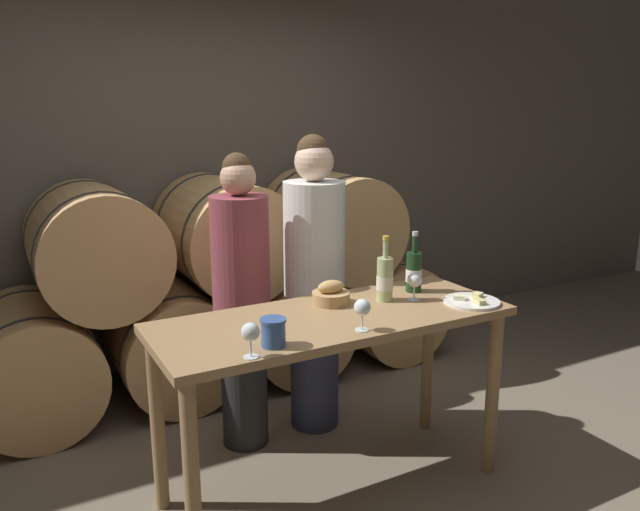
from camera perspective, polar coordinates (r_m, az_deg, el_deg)
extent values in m
plane|color=#726654|center=(3.22, 1.14, -20.45)|extent=(10.00, 10.00, 0.00)
cube|color=#60594F|center=(4.48, -11.56, 10.75)|extent=(10.00, 0.12, 3.20)
cylinder|color=tan|center=(3.99, -24.74, -8.94)|extent=(0.71, 0.88, 0.71)
cylinder|color=#2D2D33|center=(3.73, -24.40, -10.48)|extent=(0.73, 0.02, 0.73)
cylinder|color=#2D2D33|center=(4.26, -25.04, -7.60)|extent=(0.73, 0.02, 0.73)
cylinder|color=tan|center=(4.10, -13.67, -7.45)|extent=(0.71, 0.88, 0.71)
cylinder|color=#2D2D33|center=(3.85, -12.55, -8.82)|extent=(0.73, 0.02, 0.73)
cylinder|color=#2D2D33|center=(4.36, -14.65, -6.24)|extent=(0.73, 0.02, 0.73)
cylinder|color=tan|center=(4.35, -3.58, -5.85)|extent=(0.71, 0.88, 0.71)
cylinder|color=#2D2D33|center=(4.11, -1.90, -7.00)|extent=(0.73, 0.02, 0.73)
cylinder|color=#2D2D33|center=(4.59, -5.08, -4.81)|extent=(0.73, 0.02, 0.73)
cylinder|color=tan|center=(4.72, 5.13, -4.30)|extent=(0.71, 0.88, 0.71)
cylinder|color=#2D2D33|center=(4.50, 7.12, -5.25)|extent=(0.73, 0.02, 0.73)
cylinder|color=#2D2D33|center=(4.94, 3.32, -3.43)|extent=(0.73, 0.02, 0.73)
cylinder|color=tan|center=(3.84, -19.86, 0.69)|extent=(0.71, 0.88, 0.71)
cylinder|color=#2D2D33|center=(3.57, -19.13, -0.19)|extent=(0.73, 0.02, 0.73)
cylinder|color=#2D2D33|center=(4.12, -20.49, 1.45)|extent=(0.73, 0.02, 0.73)
cylinder|color=tan|center=(4.03, -8.78, 1.92)|extent=(0.71, 0.88, 0.71)
cylinder|color=#2D2D33|center=(3.77, -7.32, 1.17)|extent=(0.73, 0.02, 0.73)
cylinder|color=#2D2D33|center=(4.29, -10.07, 2.58)|extent=(0.73, 0.02, 0.73)
cylinder|color=tan|center=(4.36, 0.99, 2.95)|extent=(0.71, 0.88, 0.71)
cylinder|color=#2D2D33|center=(4.12, 2.93, 2.31)|extent=(0.73, 0.02, 0.73)
cylinder|color=#2D2D33|center=(4.60, -0.74, 3.52)|extent=(0.73, 0.02, 0.73)
cylinder|color=#99754C|center=(2.55, -11.63, -19.61)|extent=(0.06, 0.06, 0.84)
cylinder|color=#99754C|center=(3.24, 15.48, -12.16)|extent=(0.06, 0.06, 0.84)
cylinder|color=#99754C|center=(2.97, -14.64, -14.62)|extent=(0.06, 0.06, 0.84)
cylinder|color=#99754C|center=(3.58, 9.82, -9.28)|extent=(0.06, 0.06, 0.84)
cube|color=#99754C|center=(2.83, 1.22, -5.85)|extent=(1.64, 0.63, 0.04)
cylinder|color=#232326|center=(3.43, -6.95, -10.99)|extent=(0.25, 0.25, 0.76)
cylinder|color=#8C3D47|center=(3.21, -7.30, 0.12)|extent=(0.30, 0.30, 0.60)
sphere|color=tan|center=(3.14, -7.51, 7.07)|extent=(0.18, 0.18, 0.18)
sphere|color=#47331E|center=(3.15, -7.61, 7.98)|extent=(0.15, 0.15, 0.15)
cylinder|color=#2D334C|center=(3.59, -0.51, -9.51)|extent=(0.27, 0.27, 0.79)
cylinder|color=silver|center=(3.38, -0.54, 1.54)|extent=(0.33, 0.33, 0.62)
sphere|color=beige|center=(3.31, -0.55, 8.58)|extent=(0.21, 0.21, 0.21)
sphere|color=#47331E|center=(3.32, -0.66, 9.58)|extent=(0.17, 0.17, 0.17)
cylinder|color=#193819|center=(3.18, 8.58, -1.51)|extent=(0.08, 0.08, 0.20)
cylinder|color=#193819|center=(3.15, 8.67, 1.02)|extent=(0.03, 0.03, 0.09)
cylinder|color=#B7B7BC|center=(3.14, 8.70, 1.98)|extent=(0.03, 0.03, 0.02)
cylinder|color=white|center=(3.19, 8.57, -1.79)|extent=(0.08, 0.08, 0.06)
cylinder|color=#ADBC7F|center=(3.01, 5.95, -2.18)|extent=(0.08, 0.08, 0.21)
cylinder|color=#ADBC7F|center=(2.98, 6.02, 0.57)|extent=(0.03, 0.03, 0.09)
cylinder|color=gold|center=(2.97, 6.04, 1.59)|extent=(0.03, 0.03, 0.02)
cylinder|color=white|center=(3.02, 5.94, -2.49)|extent=(0.08, 0.08, 0.07)
cylinder|color=#335693|center=(2.46, -4.30, -7.02)|extent=(0.10, 0.10, 0.11)
cylinder|color=#335693|center=(2.44, -4.32, -5.91)|extent=(0.10, 0.10, 0.01)
cylinder|color=tan|center=(2.97, 1.00, -3.88)|extent=(0.18, 0.18, 0.06)
ellipsoid|color=tan|center=(2.96, 1.00, -2.89)|extent=(0.14, 0.08, 0.06)
cylinder|color=white|center=(3.07, 13.70, -4.11)|extent=(0.27, 0.27, 0.01)
cube|color=beige|center=(3.12, 14.19, -3.53)|extent=(0.07, 0.06, 0.02)
cube|color=beige|center=(3.06, 12.60, -3.76)|extent=(0.07, 0.07, 0.02)
cube|color=#E0CC7F|center=(3.02, 14.37, -4.10)|extent=(0.05, 0.06, 0.02)
cylinder|color=white|center=(2.38, -6.33, -9.20)|extent=(0.06, 0.06, 0.00)
cylinder|color=white|center=(2.37, -6.35, -8.40)|extent=(0.01, 0.01, 0.07)
sphere|color=white|center=(2.35, -6.39, -6.95)|extent=(0.07, 0.07, 0.07)
cylinder|color=white|center=(2.64, 3.85, -6.79)|extent=(0.06, 0.06, 0.00)
cylinder|color=white|center=(2.63, 3.87, -6.07)|extent=(0.01, 0.01, 0.07)
sphere|color=white|center=(2.61, 3.89, -4.74)|extent=(0.07, 0.07, 0.07)
cylinder|color=white|center=(3.07, 8.57, -4.00)|extent=(0.06, 0.06, 0.00)
cylinder|color=white|center=(3.06, 8.60, -3.36)|extent=(0.01, 0.01, 0.07)
sphere|color=white|center=(3.04, 8.64, -2.21)|extent=(0.07, 0.07, 0.07)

